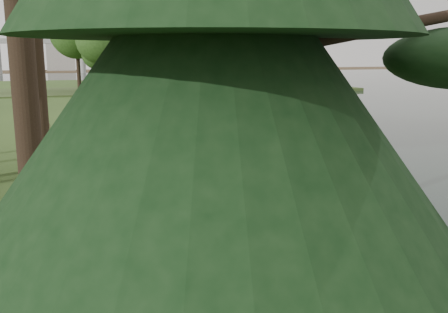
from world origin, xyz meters
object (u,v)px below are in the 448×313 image
object	(u,v)px
boardwalk	(211,202)
rowboat_0	(391,257)
stored_rowboat	(40,162)
rowboat_1	(351,235)
rowboat_2	(327,217)

from	to	relation	value
boardwalk	rowboat_0	distance (m)	6.75
boardwalk	rowboat_0	world-z (taller)	rowboat_0
boardwalk	stored_rowboat	xyz separation A→B (m)	(-5.55, 5.88, 0.53)
boardwalk	stored_rowboat	bearing A→B (deg)	133.33
rowboat_1	rowboat_2	bearing A→B (deg)	-7.95
rowboat_0	rowboat_2	distance (m)	2.96
stored_rowboat	rowboat_0	bearing A→B (deg)	-128.46
boardwalk	stored_rowboat	world-z (taller)	stored_rowboat
rowboat_0	rowboat_2	xyz separation A→B (m)	(-0.00, 2.96, 0.04)
rowboat_0	boardwalk	bearing A→B (deg)	40.57
boardwalk	rowboat_2	size ratio (longest dim) A/B	4.58
rowboat_2	stored_rowboat	world-z (taller)	stored_rowboat
stored_rowboat	rowboat_1	bearing A→B (deg)	-125.27
rowboat_0	rowboat_1	size ratio (longest dim) A/B	0.95
rowboat_2	stored_rowboat	size ratio (longest dim) A/B	0.95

